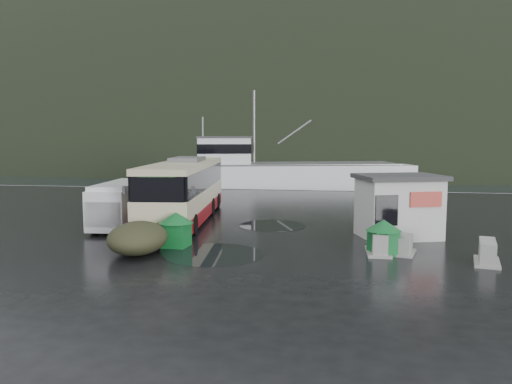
# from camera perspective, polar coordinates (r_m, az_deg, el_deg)

# --- Properties ---
(ground) EXTENTS (160.00, 160.00, 0.00)m
(ground) POSITION_cam_1_polar(r_m,az_deg,el_deg) (22.64, -6.03, -5.10)
(ground) COLOR black
(ground) RESTS_ON ground
(harbor_water) EXTENTS (300.00, 180.00, 0.02)m
(harbor_water) POSITION_cam_1_polar(r_m,az_deg,el_deg) (131.65, 6.26, 4.41)
(harbor_water) COLOR black
(harbor_water) RESTS_ON ground
(quay_edge) EXTENTS (160.00, 0.60, 1.50)m
(quay_edge) POSITION_cam_1_polar(r_m,az_deg,el_deg) (42.08, 0.91, 0.26)
(quay_edge) COLOR #999993
(quay_edge) RESTS_ON ground
(headland) EXTENTS (780.00, 540.00, 570.00)m
(headland) POSITION_cam_1_polar(r_m,az_deg,el_deg) (271.52, 9.68, 5.37)
(headland) COLOR black
(headland) RESTS_ON ground
(coach_bus) EXTENTS (4.18, 12.20, 3.38)m
(coach_bus) POSITION_cam_1_polar(r_m,az_deg,el_deg) (27.01, -8.11, -3.26)
(coach_bus) COLOR beige
(coach_bus) RESTS_ON ground
(white_van) EXTENTS (2.30, 5.53, 2.25)m
(white_van) POSITION_cam_1_polar(r_m,az_deg,el_deg) (25.82, -14.95, -3.86)
(white_van) COLOR white
(white_van) RESTS_ON ground
(waste_bin_left) EXTENTS (1.12, 1.12, 1.43)m
(waste_bin_left) POSITION_cam_1_polar(r_m,az_deg,el_deg) (20.79, -9.09, -6.19)
(waste_bin_left) COLOR #12662A
(waste_bin_left) RESTS_ON ground
(waste_bin_right) EXTENTS (1.24, 1.24, 1.36)m
(waste_bin_right) POSITION_cam_1_polar(r_m,az_deg,el_deg) (19.76, 14.29, -6.97)
(waste_bin_right) COLOR #12662A
(waste_bin_right) RESTS_ON ground
(dome_tent) EXTENTS (2.61, 3.39, 1.23)m
(dome_tent) POSITION_cam_1_polar(r_m,az_deg,el_deg) (19.88, -13.32, -6.86)
(dome_tent) COLOR #32331E
(dome_tent) RESTS_ON ground
(ticket_kiosk) EXTENTS (4.24, 3.67, 2.80)m
(ticket_kiosk) POSITION_cam_1_polar(r_m,az_deg,el_deg) (23.32, 15.86, -4.98)
(ticket_kiosk) COLOR silver
(ticket_kiosk) RESTS_ON ground
(jersey_barrier_a) EXTENTS (0.89, 1.76, 0.88)m
(jersey_barrier_a) POSITION_cam_1_polar(r_m,az_deg,el_deg) (19.93, 13.78, -6.84)
(jersey_barrier_a) COLOR #999993
(jersey_barrier_a) RESTS_ON ground
(jersey_barrier_b) EXTENTS (1.05, 1.56, 0.71)m
(jersey_barrier_b) POSITION_cam_1_polar(r_m,az_deg,el_deg) (20.14, 16.64, -6.79)
(jersey_barrier_b) COLOR #999993
(jersey_barrier_b) RESTS_ON ground
(jersey_barrier_c) EXTENTS (1.21, 1.82, 0.84)m
(jersey_barrier_c) POSITION_cam_1_polar(r_m,az_deg,el_deg) (19.68, 24.87, -7.43)
(jersey_barrier_c) COLOR #999993
(jersey_barrier_c) RESTS_ON ground
(fishing_trawler) EXTENTS (26.09, 11.65, 10.20)m
(fishing_trawler) POSITION_cam_1_polar(r_m,az_deg,el_deg) (48.68, 3.24, 1.09)
(fishing_trawler) COLOR white
(fishing_trawler) RESTS_ON ground
(puddles) EXTENTS (11.44, 14.99, 0.01)m
(puddles) POSITION_cam_1_polar(r_m,az_deg,el_deg) (20.62, -6.43, -6.24)
(puddles) COLOR black
(puddles) RESTS_ON ground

